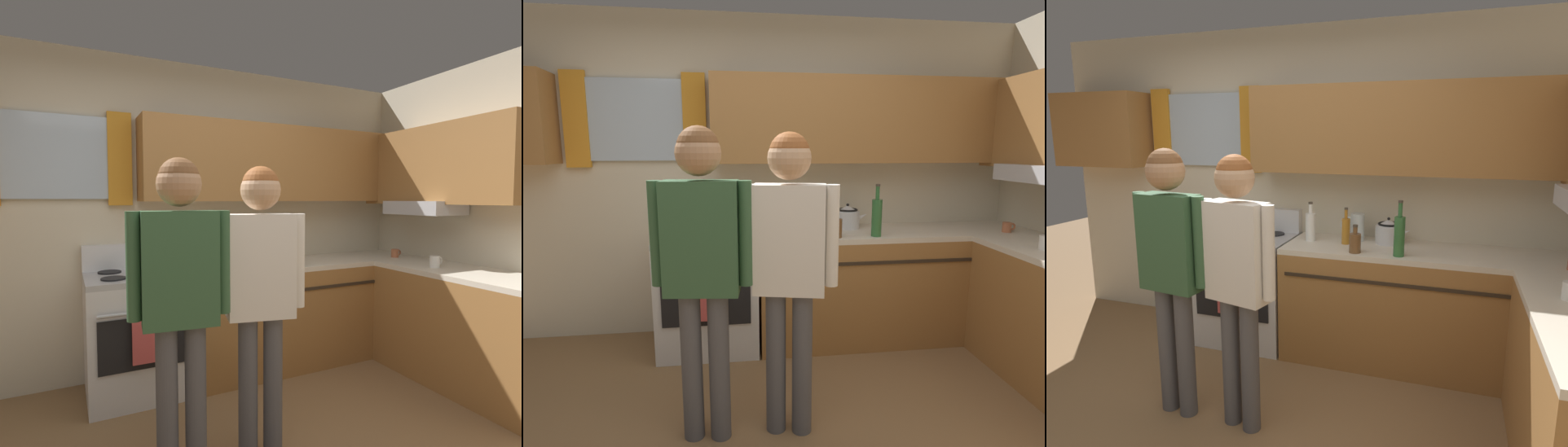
% 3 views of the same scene
% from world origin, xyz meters
% --- Properties ---
extents(back_wall_unit, '(4.60, 0.42, 2.60)m').
position_xyz_m(back_wall_unit, '(0.10, 1.82, 1.48)').
color(back_wall_unit, beige).
rests_on(back_wall_unit, ground).
extents(kitchen_counter_run, '(2.23, 2.02, 0.90)m').
position_xyz_m(kitchen_counter_run, '(1.50, 1.15, 0.45)').
color(kitchen_counter_run, '#9E6B38').
rests_on(kitchen_counter_run, ground).
extents(stove_oven, '(0.75, 0.67, 1.10)m').
position_xyz_m(stove_oven, '(-0.32, 1.54, 0.47)').
color(stove_oven, silver).
rests_on(stove_oven, ground).
extents(bottle_milk_white, '(0.08, 0.08, 0.31)m').
position_xyz_m(bottle_milk_white, '(0.22, 1.57, 1.02)').
color(bottle_milk_white, white).
rests_on(bottle_milk_white, kitchen_counter_run).
extents(bottle_wine_green, '(0.08, 0.08, 0.39)m').
position_xyz_m(bottle_wine_green, '(0.95, 1.33, 1.05)').
color(bottle_wine_green, '#2D6633').
rests_on(bottle_wine_green, kitchen_counter_run).
extents(bottle_squat_brown, '(0.08, 0.08, 0.21)m').
position_xyz_m(bottle_squat_brown, '(0.64, 1.32, 0.98)').
color(bottle_squat_brown, brown).
rests_on(bottle_squat_brown, kitchen_counter_run).
extents(bottle_oil_amber, '(0.06, 0.06, 0.29)m').
position_xyz_m(bottle_oil_amber, '(0.52, 1.55, 1.01)').
color(bottle_oil_amber, '#B27223').
rests_on(bottle_oil_amber, kitchen_counter_run).
extents(cup_terracotta, '(0.11, 0.07, 0.08)m').
position_xyz_m(cup_terracotta, '(2.04, 1.34, 0.94)').
color(cup_terracotta, '#B76642').
rests_on(cup_terracotta, kitchen_counter_run).
extents(stovetop_kettle, '(0.27, 0.20, 0.21)m').
position_xyz_m(stovetop_kettle, '(0.83, 1.67, 1.00)').
color(stovetop_kettle, silver).
rests_on(stovetop_kettle, kitchen_counter_run).
extents(water_pitcher, '(0.19, 0.11, 0.22)m').
position_xyz_m(water_pitcher, '(0.57, 1.69, 1.01)').
color(water_pitcher, silver).
rests_on(water_pitcher, kitchen_counter_run).
extents(adult_left, '(0.51, 0.23, 1.66)m').
position_xyz_m(adult_left, '(-0.29, 0.44, 1.05)').
color(adult_left, '#4C4C51').
rests_on(adult_left, ground).
extents(adult_in_plaid, '(0.50, 0.23, 1.64)m').
position_xyz_m(adult_in_plaid, '(0.16, 0.44, 1.03)').
color(adult_in_plaid, '#4C4C51').
rests_on(adult_in_plaid, ground).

